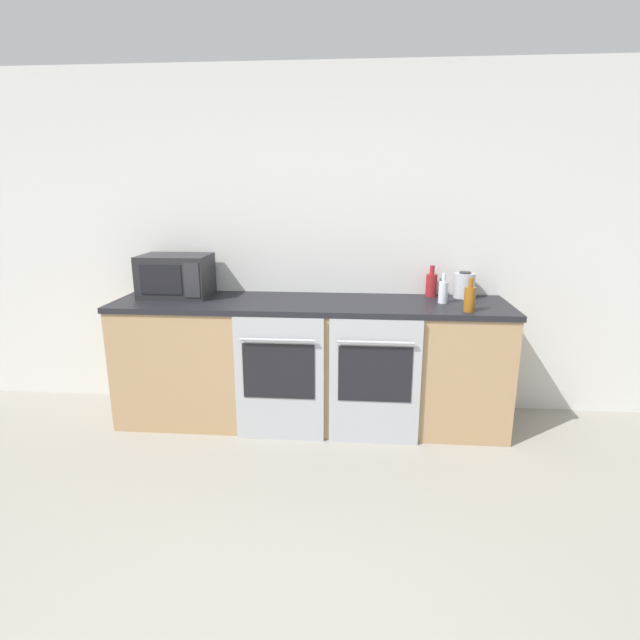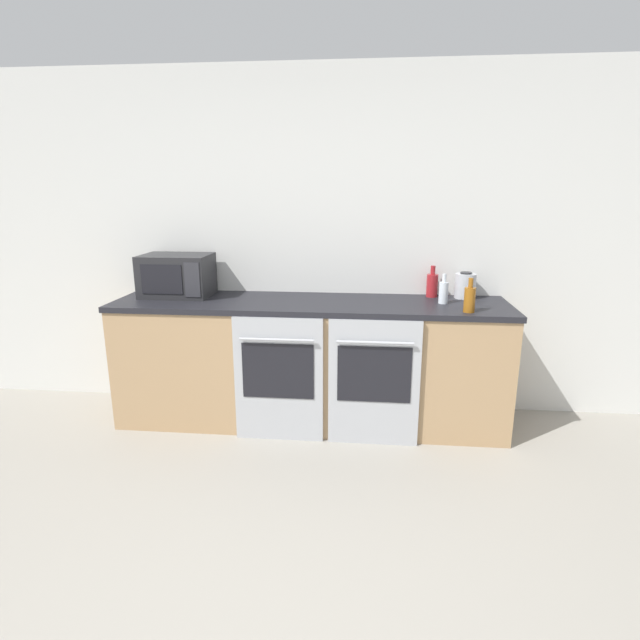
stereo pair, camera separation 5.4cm
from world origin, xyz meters
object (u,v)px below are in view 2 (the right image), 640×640
object	(u,v)px
bottle_amber	(470,299)
bottle_red	(432,285)
microwave	(177,275)
bottle_clear	(443,292)
oven_left	(278,379)
kettle	(465,286)
oven_right	(374,383)

from	to	relation	value
bottle_amber	bottle_red	bearing A→B (deg)	111.64
microwave	bottle_clear	world-z (taller)	microwave
bottle_amber	microwave	bearing A→B (deg)	171.33
microwave	bottle_clear	bearing A→B (deg)	-2.09
oven_left	kettle	bearing A→B (deg)	23.19
bottle_red	bottle_clear	size ratio (longest dim) A/B	1.11
bottle_clear	microwave	bearing A→B (deg)	177.91
oven_right	bottle_red	world-z (taller)	bottle_red
oven_right	bottle_amber	xyz separation A→B (m)	(0.61, 0.12, 0.57)
oven_left	bottle_amber	size ratio (longest dim) A/B	3.89
bottle_clear	bottle_amber	world-z (taller)	bottle_amber
microwave	bottle_red	bearing A→B (deg)	4.50
oven_left	microwave	xyz separation A→B (m)	(-0.84, 0.44, 0.63)
oven_left	bottle_amber	bearing A→B (deg)	5.33
oven_right	bottle_clear	world-z (taller)	bottle_clear
bottle_red	bottle_clear	bearing A→B (deg)	-76.47
bottle_red	kettle	bearing A→B (deg)	-6.58
kettle	bottle_amber	bearing A→B (deg)	-96.52
kettle	bottle_red	bearing A→B (deg)	173.42
oven_right	oven_left	bearing A→B (deg)	180.00
bottle_red	oven_right	bearing A→B (deg)	-125.69
oven_left	bottle_clear	bearing A→B (deg)	18.00
bottle_red	kettle	world-z (taller)	bottle_red
bottle_clear	oven_right	bearing A→B (deg)	-142.46
oven_left	bottle_red	distance (m)	1.35
bottle_clear	bottle_amber	size ratio (longest dim) A/B	0.93
oven_right	kettle	bearing A→B (deg)	40.36
oven_right	bottle_amber	bearing A→B (deg)	10.92
bottle_clear	kettle	bearing A→B (deg)	46.69
bottle_amber	kettle	distance (m)	0.45
oven_right	bottle_amber	size ratio (longest dim) A/B	3.89
oven_left	microwave	size ratio (longest dim) A/B	1.75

